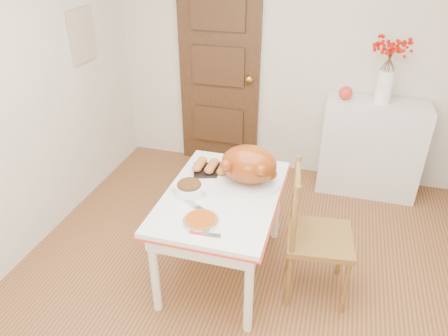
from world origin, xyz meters
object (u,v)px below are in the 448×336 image
(sideboard, at_px, (371,148))
(turkey_platter, at_px, (249,166))
(pumpkin_pie, at_px, (201,220))
(kitchen_table, at_px, (222,233))
(chair_oak, at_px, (320,235))

(sideboard, height_order, turkey_platter, turkey_platter)
(sideboard, xyz_separation_m, turkey_platter, (-0.91, -1.34, 0.38))
(sideboard, relative_size, turkey_platter, 1.98)
(turkey_platter, bearing_deg, pumpkin_pie, -120.26)
(pumpkin_pie, bearing_deg, turkey_platter, 71.34)
(kitchen_table, bearing_deg, chair_oak, -1.50)
(kitchen_table, xyz_separation_m, pumpkin_pie, (-0.03, -0.36, 0.37))
(chair_oak, xyz_separation_m, pumpkin_pie, (-0.74, -0.34, 0.23))
(sideboard, bearing_deg, kitchen_table, -124.99)
(turkey_platter, height_order, pumpkin_pie, turkey_platter)
(chair_oak, bearing_deg, turkey_platter, 64.11)
(kitchen_table, bearing_deg, sideboard, 55.01)
(sideboard, bearing_deg, pumpkin_pie, -120.26)
(kitchen_table, bearing_deg, pumpkin_pie, -95.48)
(sideboard, relative_size, kitchen_table, 0.79)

